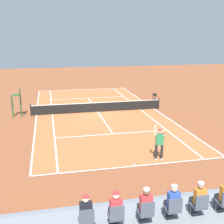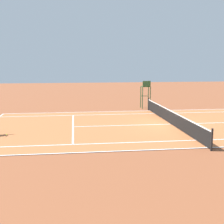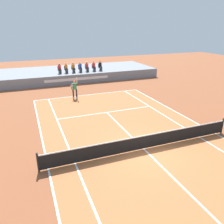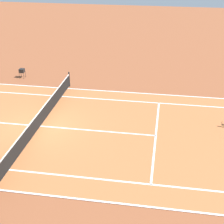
% 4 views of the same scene
% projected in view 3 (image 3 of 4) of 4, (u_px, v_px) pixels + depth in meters
% --- Properties ---
extents(ground_plane, '(80.00, 80.00, 0.00)m').
position_uv_depth(ground_plane, '(144.00, 149.00, 13.26)').
color(ground_plane, brown).
extents(court, '(11.08, 23.88, 0.03)m').
position_uv_depth(court, '(144.00, 149.00, 13.26)').
color(court, '#B76638').
rests_on(court, ground).
extents(net, '(11.98, 0.10, 1.07)m').
position_uv_depth(net, '(144.00, 141.00, 13.07)').
color(net, black).
rests_on(net, ground).
extents(barrier_wall, '(22.69, 0.25, 1.18)m').
position_uv_depth(barrier_wall, '(77.00, 79.00, 27.80)').
color(barrier_wall, gray).
rests_on(barrier_wall, ground).
extents(bleacher_platform, '(22.69, 7.55, 1.18)m').
position_uv_depth(bleacher_platform, '(71.00, 73.00, 31.18)').
color(bleacher_platform, gray).
rests_on(bleacher_platform, ground).
extents(spectator_seated_0, '(0.44, 0.60, 1.27)m').
position_uv_depth(spectator_seated_0, '(60.00, 69.00, 27.92)').
color(spectator_seated_0, '#474C56').
rests_on(spectator_seated_0, bleacher_platform).
extents(spectator_seated_1, '(0.44, 0.60, 1.27)m').
position_uv_depth(spectator_seated_1, '(66.00, 68.00, 28.20)').
color(spectator_seated_1, '#474C56').
rests_on(spectator_seated_1, bleacher_platform).
extents(spectator_seated_2, '(0.44, 0.60, 1.27)m').
position_uv_depth(spectator_seated_2, '(73.00, 68.00, 28.51)').
color(spectator_seated_2, '#474C56').
rests_on(spectator_seated_2, bleacher_platform).
extents(spectator_seated_3, '(0.44, 0.60, 1.27)m').
position_uv_depth(spectator_seated_3, '(80.00, 67.00, 28.81)').
color(spectator_seated_3, '#474C56').
rests_on(spectator_seated_3, bleacher_platform).
extents(spectator_seated_4, '(0.44, 0.60, 1.27)m').
position_uv_depth(spectator_seated_4, '(87.00, 67.00, 29.12)').
color(spectator_seated_4, '#474C56').
rests_on(spectator_seated_4, bleacher_platform).
extents(spectator_seated_5, '(0.44, 0.60, 1.27)m').
position_uv_depth(spectator_seated_5, '(94.00, 66.00, 29.43)').
color(spectator_seated_5, '#474C56').
rests_on(spectator_seated_5, bleacher_platform).
extents(spectator_seated_6, '(0.44, 0.60, 1.27)m').
position_uv_depth(spectator_seated_6, '(100.00, 66.00, 29.74)').
color(spectator_seated_6, '#474C56').
rests_on(spectator_seated_6, bleacher_platform).
extents(tennis_player, '(0.82, 0.62, 2.08)m').
position_uv_depth(tennis_player, '(75.00, 89.00, 22.20)').
color(tennis_player, '#232328').
rests_on(tennis_player, ground).
extents(tennis_ball, '(0.07, 0.07, 0.07)m').
position_uv_depth(tennis_ball, '(77.00, 101.00, 21.49)').
color(tennis_ball, '#D1E533').
rests_on(tennis_ball, ground).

